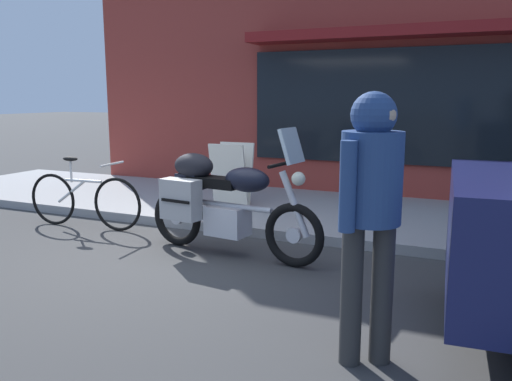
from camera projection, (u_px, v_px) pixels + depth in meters
name	position (u px, v px, depth m)	size (l,w,h in m)	color
ground_plane	(164.00, 260.00, 5.54)	(80.00, 80.00, 0.00)	#393939
touring_motorcycle	(220.00, 200.00, 5.65)	(2.17, 0.64, 1.41)	black
parked_bicycle	(84.00, 199.00, 6.85)	(1.71, 0.48, 0.94)	black
pedestrian_walking	(371.00, 196.00, 3.23)	(0.50, 0.52, 1.74)	#2D2D2D
sandwich_board_sign	(232.00, 175.00, 7.62)	(0.55, 0.41, 0.92)	silver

